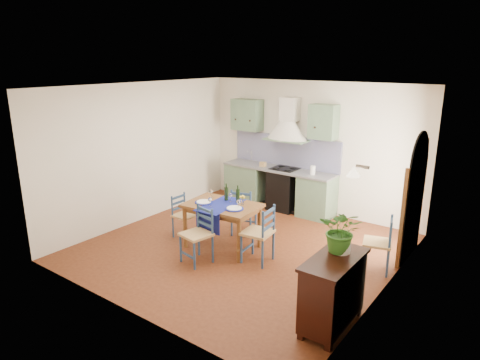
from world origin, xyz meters
name	(u,v)px	position (x,y,z in m)	size (l,w,h in m)	color
floor	(242,247)	(0.00, 0.00, 0.00)	(5.00, 5.00, 0.00)	#481F0F
back_wall	(286,162)	(-0.47, 2.29, 1.05)	(5.00, 0.96, 2.80)	silver
right_wall	(396,198)	(2.50, 0.28, 1.34)	(0.26, 5.00, 2.80)	silver
left_wall	(142,153)	(-2.50, 0.00, 1.40)	(0.04, 5.00, 2.80)	silver
ceiling	(242,87)	(0.00, 0.00, 2.80)	(5.00, 5.00, 0.01)	white
dining_table	(222,209)	(-0.28, -0.20, 0.71)	(1.33, 1.01, 1.12)	brown
chair_near	(198,234)	(-0.25, -0.87, 0.48)	(0.51, 0.51, 0.93)	navy
chair_far	(243,211)	(-0.34, 0.50, 0.47)	(0.54, 0.54, 0.91)	navy
chair_left	(184,215)	(-1.16, -0.25, 0.42)	(0.39, 0.39, 0.81)	navy
chair_right	(259,233)	(0.55, -0.28, 0.50)	(0.50, 0.50, 0.97)	navy
chair_spare	(379,243)	(2.23, 0.57, 0.47)	(0.52, 0.52, 0.90)	navy
sideboard	(332,290)	(2.26, -1.21, 0.51)	(0.50, 1.05, 0.94)	black
potted_plant	(342,231)	(2.24, -1.02, 1.22)	(0.51, 0.44, 0.57)	#2F6920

